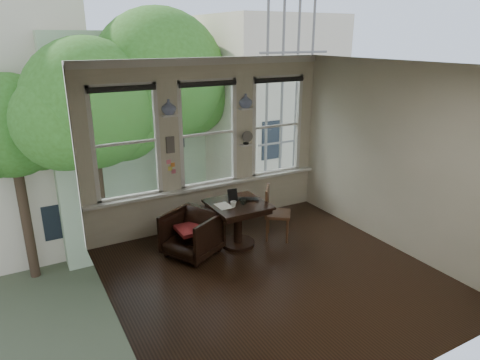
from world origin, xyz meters
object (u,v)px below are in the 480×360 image
table (238,224)px  mug (233,204)px  armchair_left (192,234)px  side_chair_right (278,213)px  laptop (248,200)px

table → mug: mug is taller
armchair_left → side_chair_right: side_chair_right is taller
laptop → mug: bearing=-128.2°
armchair_left → side_chair_right: size_ratio=0.86×
table → mug: size_ratio=9.05×
armchair_left → side_chair_right: (1.53, -0.16, 0.10)m
armchair_left → side_chair_right: bearing=56.0°
armchair_left → mug: mug is taller
table → laptop: bearing=2.5°
side_chair_right → laptop: side_chair_right is taller
side_chair_right → laptop: size_ratio=2.60×
table → armchair_left: size_ratio=1.14×
armchair_left → mug: size_ratio=7.95×
mug → table: bearing=36.0°
side_chair_right → table: bearing=119.1°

